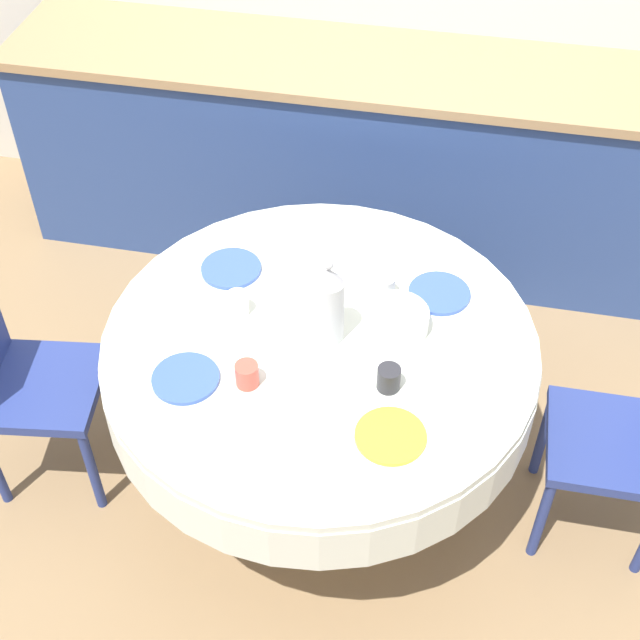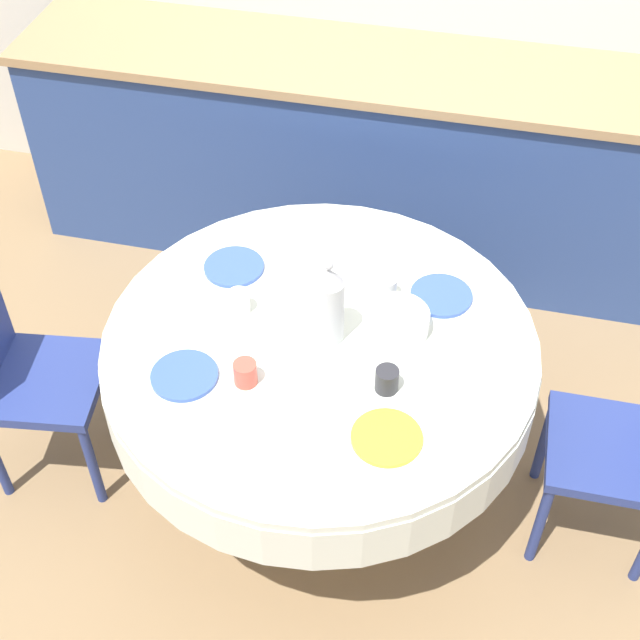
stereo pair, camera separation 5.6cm
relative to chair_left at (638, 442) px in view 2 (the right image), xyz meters
The scene contains 15 objects.
ground_plane 1.16m from the chair_left, behind, with size 12.00×12.00×0.00m, color #8E704C.
kitchen_counter 1.73m from the chair_left, 126.94° to the left, with size 3.24×0.64×0.96m.
dining_table 1.05m from the chair_left, behind, with size 1.40×1.40×0.75m.
chair_left is the anchor object (origin of this frame).
chair_right 2.08m from the chair_left, behind, with size 0.45×0.45×0.90m.
plate_near_left 1.45m from the chair_left, 169.36° to the right, with size 0.21×0.21×0.01m, color #3856AD.
cup_near_left 1.27m from the chair_left, 168.86° to the right, with size 0.07×0.07×0.08m, color #CC4C3D.
plate_near_right 0.88m from the chair_left, 154.94° to the right, with size 0.21×0.21×0.01m, color yellow.
cup_near_right 0.86m from the chair_left, 168.00° to the right, with size 0.07×0.07×0.08m, color #28282D.
plate_far_left 1.45m from the chair_left, behind, with size 0.21×0.21×0.01m, color #3856AD.
cup_far_left 1.36m from the chair_left, behind, with size 0.07×0.07×0.08m, color white.
plate_far_right 0.78m from the chair_left, 159.01° to the left, with size 0.21×0.21×0.01m, color #3856AD.
cup_far_right 0.94m from the chair_left, 165.37° to the left, with size 0.07×0.07×0.08m, color white.
coffee_carafe 1.09m from the chair_left, behind, with size 0.10×0.10×0.32m.
fruit_bowl 0.86m from the chair_left, behind, with size 0.21×0.21×0.07m, color silver.
Camera 2 is at (0.44, -1.91, 2.78)m, focal length 50.00 mm.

